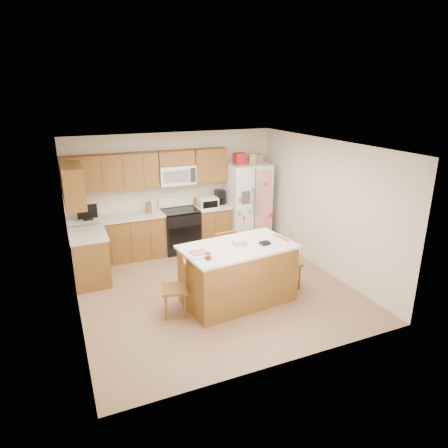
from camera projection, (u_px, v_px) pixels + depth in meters
name	position (u px, v px, depth m)	size (l,w,h in m)	color
ground	(214.00, 288.00, 7.07)	(4.50, 4.50, 0.00)	#7F6249
room_shell	(213.00, 210.00, 6.61)	(4.60, 4.60, 2.52)	beige
cabinetry	(134.00, 217.00, 7.96)	(3.36, 1.56, 2.15)	brown
stove	(180.00, 229.00, 8.60)	(0.76, 0.65, 1.13)	black
refrigerator	(247.00, 202.00, 8.99)	(0.90, 0.79, 2.04)	white
island	(238.00, 273.00, 6.50)	(1.89, 1.22, 1.07)	brown
windsor_chair_left	(176.00, 288.00, 6.11)	(0.48, 0.49, 0.94)	brown
windsor_chair_back	(222.00, 257.00, 7.21)	(0.45, 0.43, 0.99)	brown
windsor_chair_right	(286.00, 264.00, 6.92)	(0.47, 0.49, 0.99)	brown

